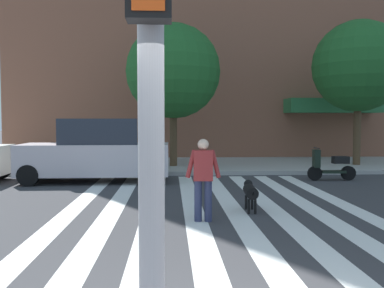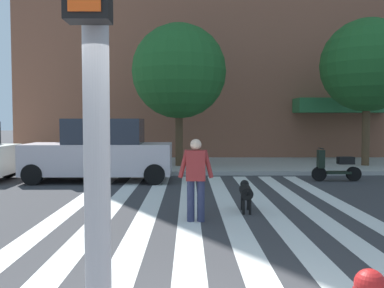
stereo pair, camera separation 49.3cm
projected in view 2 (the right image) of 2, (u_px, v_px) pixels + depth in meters
The scene contains 9 objects.
ground_plane at pixel (196, 210), 9.50m from camera, with size 160.00×160.00×0.00m, color #353538.
sidewalk_far at pixel (192, 165), 18.42m from camera, with size 80.00×6.00×0.15m, color #9E9C96.
crosswalk_stripes at pixel (209, 210), 9.50m from camera, with size 6.75×11.28×0.01m.
parked_car_behind_first at pixel (100, 152), 13.94m from camera, with size 4.76×1.89×2.07m.
parked_scooter at pixel (336, 167), 13.98m from camera, with size 1.63×0.50×1.11m.
street_tree_nearest at pixel (179, 71), 17.25m from camera, with size 3.86×3.86×5.80m.
street_tree_middle at pixel (367, 65), 17.38m from camera, with size 3.81×3.81×6.04m.
pedestrian_dog_walker at pixel (196, 175), 8.34m from camera, with size 0.71×0.26×1.64m.
dog_on_leash at pixel (246, 192), 9.28m from camera, with size 0.30×1.09×0.65m.
Camera 2 is at (-0.16, -3.46, 1.99)m, focal length 39.60 mm.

